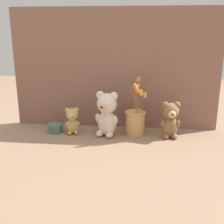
% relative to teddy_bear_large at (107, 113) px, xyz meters
% --- Properties ---
extents(ground_plane, '(4.00, 4.00, 0.00)m').
position_rel_teddy_bear_large_xyz_m(ground_plane, '(0.03, -0.00, -0.13)').
color(ground_plane, '#8E7056').
extents(backdrop_wall, '(1.23, 0.02, 0.71)m').
position_rel_teddy_bear_large_xyz_m(backdrop_wall, '(0.03, 0.16, 0.22)').
color(backdrop_wall, '#845B4C').
rests_on(backdrop_wall, ground).
extents(teddy_bear_large, '(0.14, 0.13, 0.26)m').
position_rel_teddy_bear_large_xyz_m(teddy_bear_large, '(0.00, 0.00, 0.00)').
color(teddy_bear_large, beige).
rests_on(teddy_bear_large, ground).
extents(teddy_bear_medium, '(0.11, 0.10, 0.21)m').
position_rel_teddy_bear_large_xyz_m(teddy_bear_medium, '(0.35, 0.01, -0.03)').
color(teddy_bear_medium, olive).
rests_on(teddy_bear_medium, ground).
extents(teddy_bear_small, '(0.09, 0.08, 0.16)m').
position_rel_teddy_bear_large_xyz_m(teddy_bear_small, '(-0.20, 0.01, -0.05)').
color(teddy_bear_small, tan).
rests_on(teddy_bear_small, ground).
extents(flower_vase, '(0.12, 0.17, 0.33)m').
position_rel_teddy_bear_large_xyz_m(flower_vase, '(0.16, 0.03, -0.04)').
color(flower_vase, tan).
rests_on(flower_vase, ground).
extents(decorative_tin_tall, '(0.09, 0.09, 0.05)m').
position_rel_teddy_bear_large_xyz_m(decorative_tin_tall, '(-0.31, 0.02, -0.11)').
color(decorative_tin_tall, '#47705B').
rests_on(decorative_tin_tall, ground).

